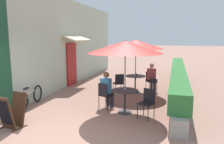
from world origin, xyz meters
TOP-DOWN VIEW (x-y plane):
  - ground_plane at (0.00, 0.00)m, footprint 120.00×120.00m
  - cafe_facade_wall at (-2.54, 5.62)m, footprint 0.98×11.50m
  - planter_hedge at (2.75, 5.65)m, footprint 0.60×10.50m
  - patio_table_near at (1.10, 1.87)m, footprint 0.87×0.87m
  - patio_umbrella_near at (1.10, 1.87)m, footprint 2.33×2.33m
  - cafe_chair_near_left at (1.84, 1.64)m, footprint 0.52×0.52m
  - cafe_chair_near_right at (0.36, 2.10)m, footprint 0.52×0.52m
  - seated_patron_near_right at (0.40, 2.20)m, footprint 0.45×0.49m
  - coffee_cup_near at (1.11, 1.95)m, footprint 0.07×0.07m
  - patio_table_mid at (0.96, 4.54)m, footprint 0.87×0.87m
  - patio_umbrella_mid at (0.96, 4.54)m, footprint 2.33×2.33m
  - cafe_chair_mid_left at (0.34, 4.08)m, footprint 0.55×0.55m
  - cafe_chair_mid_right at (1.58, 5.01)m, footprint 0.55×0.55m
  - seated_patron_mid_right at (1.64, 4.92)m, footprint 0.48×0.51m
  - coffee_cup_mid at (0.96, 4.71)m, footprint 0.07×0.07m
  - bicycle_leaning at (-2.20, 1.59)m, footprint 0.33×1.68m
  - menu_board at (-1.53, -0.09)m, footprint 0.62×0.72m

SIDE VIEW (x-z plane):
  - ground_plane at x=0.00m, z-range 0.00..0.00m
  - bicycle_leaning at x=-2.20m, z-range -0.03..0.70m
  - menu_board at x=-1.53m, z-range -0.01..0.90m
  - cafe_chair_near_left at x=1.84m, z-range 0.08..0.95m
  - cafe_chair_near_right at x=0.36m, z-range 0.08..0.95m
  - cafe_chair_mid_left at x=0.34m, z-range 0.08..0.95m
  - cafe_chair_mid_right at x=1.58m, z-range 0.08..0.95m
  - planter_hedge at x=2.75m, z-range 0.03..1.04m
  - patio_table_near at x=1.10m, z-range 0.19..0.94m
  - patio_table_mid at x=0.96m, z-range 0.19..0.94m
  - seated_patron_near_right at x=0.40m, z-range 0.06..1.31m
  - seated_patron_mid_right at x=1.64m, z-range 0.06..1.31m
  - coffee_cup_near at x=1.11m, z-range 0.74..0.83m
  - coffee_cup_mid at x=0.96m, z-range 0.74..0.83m
  - cafe_facade_wall at x=-2.54m, z-range -0.01..4.19m
  - patio_umbrella_near at x=1.10m, z-range 0.93..3.27m
  - patio_umbrella_mid at x=0.96m, z-range 0.93..3.27m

